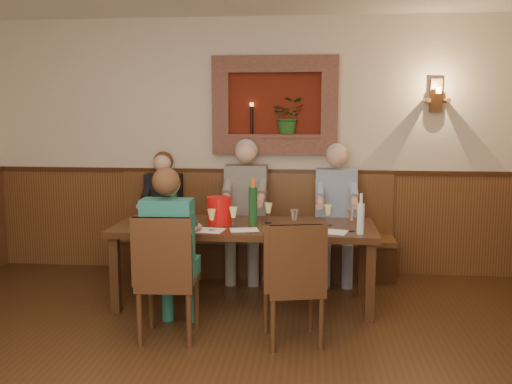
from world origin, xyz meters
TOP-DOWN VIEW (x-y plane):
  - room_shell at (0.00, 0.00)m, footprint 6.04×6.04m
  - wainscoting at (0.00, -0.00)m, footprint 6.02×6.02m
  - wall_niche at (0.24, 2.94)m, footprint 1.36×0.30m
  - wall_sconce at (1.90, 2.93)m, footprint 0.25×0.20m
  - dining_table at (0.00, 1.85)m, footprint 2.40×0.90m
  - bench at (0.00, 2.79)m, footprint 3.00×0.45m
  - chair_near_left at (-0.50, 0.95)m, footprint 0.47×0.47m
  - chair_near_right at (0.48, 0.97)m, footprint 0.52×0.52m
  - person_bench_left at (-1.01, 2.69)m, footprint 0.39×0.48m
  - person_bench_mid at (-0.09, 2.69)m, footprint 0.45×0.55m
  - person_bench_right at (0.87, 2.69)m, footprint 0.43×0.53m
  - person_chair_front at (-0.50, 1.07)m, footprint 0.40×0.48m
  - spittoon_bucket at (-0.24, 1.85)m, footprint 0.27×0.27m
  - wine_bottle_green_a at (0.08, 1.84)m, footprint 0.10×0.10m
  - wine_bottle_green_b at (-0.70, 1.96)m, footprint 0.07×0.07m
  - water_bottle at (1.03, 1.56)m, footprint 0.07×0.07m
  - tasting_sheet_a at (-0.74, 1.69)m, footprint 0.37×0.32m
  - tasting_sheet_b at (0.02, 1.61)m, footprint 0.28×0.23m
  - tasting_sheet_c at (0.78, 1.62)m, footprint 0.34×0.28m
  - tasting_sheet_d at (-0.31, 1.57)m, footprint 0.33×0.25m
  - wine_glass_0 at (0.47, 1.62)m, footprint 0.08×0.08m
  - wine_glass_1 at (0.96, 1.66)m, footprint 0.08×0.08m
  - wine_glass_2 at (-0.82, 1.91)m, footprint 0.08×0.08m
  - wine_glass_3 at (0.21, 1.94)m, footprint 0.08×0.08m
  - wine_glass_4 at (-0.08, 1.69)m, footprint 0.08×0.08m
  - wine_glass_5 at (-0.49, 1.67)m, footprint 0.08×0.08m
  - wine_glass_6 at (-0.26, 1.56)m, footprint 0.08×0.08m
  - wine_glass_7 at (0.77, 1.89)m, footprint 0.08×0.08m
  - wine_glass_8 at (-0.33, 1.89)m, footprint 0.08×0.08m
  - wine_glass_9 at (-0.88, 1.70)m, footprint 0.08×0.08m

SIDE VIEW (x-z plane):
  - chair_near_right at x=0.48m, z-range -0.20..0.77m
  - chair_near_left at x=-0.50m, z-range -0.21..0.80m
  - bench at x=0.00m, z-range -0.23..0.88m
  - person_bench_left at x=-1.01m, z-range -0.12..1.23m
  - person_chair_front at x=-0.50m, z-range -0.12..1.25m
  - wainscoting at x=0.00m, z-range 0.01..1.16m
  - person_bench_right at x=0.87m, z-range -0.12..1.33m
  - person_bench_mid at x=-0.09m, z-range -0.13..1.37m
  - dining_table at x=0.00m, z-range 0.30..1.05m
  - tasting_sheet_a at x=-0.74m, z-range 0.75..0.75m
  - tasting_sheet_b at x=0.02m, z-range 0.75..0.75m
  - tasting_sheet_c at x=0.78m, z-range 0.75..0.75m
  - tasting_sheet_d at x=-0.31m, z-range 0.75..0.75m
  - wine_glass_0 at x=0.47m, z-range 0.75..0.94m
  - wine_glass_1 at x=0.96m, z-range 0.75..0.94m
  - wine_glass_2 at x=-0.82m, z-range 0.75..0.94m
  - wine_glass_3 at x=0.21m, z-range 0.75..0.94m
  - wine_glass_4 at x=-0.08m, z-range 0.75..0.94m
  - wine_glass_5 at x=-0.49m, z-range 0.75..0.94m
  - wine_glass_6 at x=-0.26m, z-range 0.75..0.94m
  - wine_glass_7 at x=0.77m, z-range 0.75..0.94m
  - wine_glass_8 at x=-0.33m, z-range 0.75..0.94m
  - wine_glass_9 at x=-0.88m, z-range 0.75..0.94m
  - spittoon_bucket at x=-0.24m, z-range 0.75..1.01m
  - water_bottle at x=1.03m, z-range 0.72..1.07m
  - wine_bottle_green_b at x=-0.70m, z-range 0.71..1.08m
  - wine_bottle_green_a at x=0.08m, z-range 0.71..1.16m
  - wall_niche at x=0.24m, z-range 1.28..2.34m
  - room_shell at x=0.00m, z-range 0.48..3.30m
  - wall_sconce at x=1.90m, z-range 1.77..2.12m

